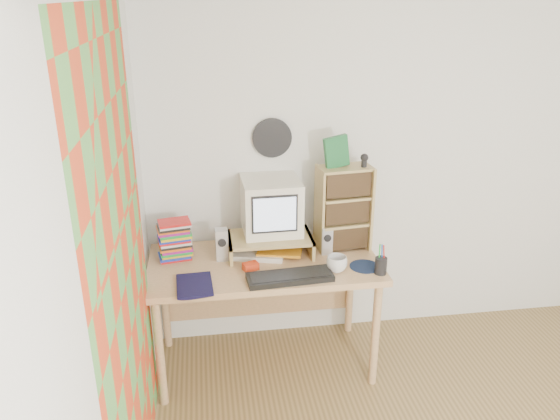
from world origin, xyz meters
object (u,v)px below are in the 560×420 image
object	(u,v)px
cd_rack	(344,208)
mug	(337,264)
crt_monitor	(272,208)
keyboard	(290,277)
diary	(176,285)
dvd_stack	(174,239)
desk	(263,276)

from	to	relation	value
cd_rack	mug	distance (m)	0.40
cd_rack	mug	xyz separation A→B (m)	(-0.11, -0.31, -0.22)
crt_monitor	keyboard	xyz separation A→B (m)	(0.05, -0.40, -0.27)
keyboard	cd_rack	size ratio (longest dim) A/B	0.90
crt_monitor	diary	distance (m)	0.77
keyboard	dvd_stack	world-z (taller)	dvd_stack
desk	mug	size ratio (longest dim) A/B	11.55
desk	cd_rack	xyz separation A→B (m)	(0.52, 0.06, 0.41)
desk	cd_rack	bearing A→B (deg)	6.30
desk	dvd_stack	distance (m)	0.60
desk	cd_rack	distance (m)	0.66
crt_monitor	diary	xyz separation A→B (m)	(-0.59, -0.41, -0.26)
cd_rack	diary	xyz separation A→B (m)	(-1.04, -0.38, -0.25)
dvd_stack	mug	xyz separation A→B (m)	(0.94, -0.31, -0.08)
dvd_stack	desk	bearing A→B (deg)	-16.35
desk	dvd_stack	xyz separation A→B (m)	(-0.53, 0.06, 0.27)
desk	mug	distance (m)	0.51
crt_monitor	cd_rack	size ratio (longest dim) A/B	0.65
desk	keyboard	distance (m)	0.37
dvd_stack	cd_rack	size ratio (longest dim) A/B	0.49
desk	crt_monitor	size ratio (longest dim) A/B	3.94
crt_monitor	diary	bearing A→B (deg)	-146.33
keyboard	cd_rack	bearing A→B (deg)	38.61
keyboard	dvd_stack	size ratio (longest dim) A/B	1.85
cd_rack	crt_monitor	bearing A→B (deg)	170.19
crt_monitor	mug	bearing A→B (deg)	-46.38
keyboard	mug	bearing A→B (deg)	7.97
cd_rack	mug	bearing A→B (deg)	-115.80
keyboard	cd_rack	xyz separation A→B (m)	(0.40, 0.37, 0.26)
crt_monitor	diary	size ratio (longest dim) A/B	1.48
desk	mug	world-z (taller)	mug
desk	diary	xyz separation A→B (m)	(-0.52, -0.33, 0.16)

